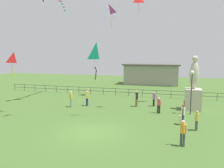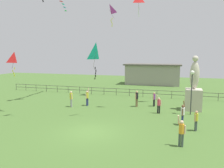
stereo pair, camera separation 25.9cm
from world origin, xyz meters
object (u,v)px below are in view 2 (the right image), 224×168
person_2 (196,119)px  kite_0 (109,10)px  statue_monument (194,92)px  person_4 (87,97)px  person_6 (137,98)px  kite_6 (15,58)px  person_7 (183,113)px  person_1 (181,131)px  kite_1 (139,0)px  person_0 (159,104)px  person_5 (71,98)px  kite_3 (96,53)px  lamppost (192,82)px  person_3 (154,98)px

person_2 → kite_0: (-9.71, 10.31, 10.02)m
statue_monument → person_4: 10.89m
person_6 → kite_6: 12.62m
kite_0 → person_7: bearing=-46.3°
person_1 → kite_1: bearing=116.6°
person_0 → kite_6: bearing=-166.7°
person_5 → kite_3: 6.82m
statue_monument → kite_6: bearing=-161.9°
lamppost → kite_3: 9.02m
person_7 → kite_0: 16.15m
lamppost → kite_0: (-9.59, 5.80, 7.89)m
person_6 → person_3: bearing=21.8°
person_0 → kite_1: (-2.24, 1.06, 9.74)m
statue_monument → kite_1: (-5.41, -1.19, 8.84)m
statue_monument → person_6: 5.68m
person_3 → person_5: (-8.31, -2.74, 0.10)m
person_6 → kite_6: bearing=-154.4°
person_4 → kite_6: bearing=-143.8°
person_6 → kite_3: 7.35m
statue_monument → kite_6: size_ratio=2.35×
person_6 → kite_3: (-2.61, -5.04, 4.67)m
statue_monument → kite_0: (-9.91, 4.01, 9.08)m
person_4 → lamppost: bearing=-2.8°
person_3 → kite_1: kite_1 is taller
person_0 → statue_monument: bearing=35.3°
person_6 → person_4: bearing=-168.3°
person_5 → lamppost: bearing=2.2°
kite_3 → kite_6: kite_3 is taller
person_4 → person_7: 10.45m
kite_0 → person_4: bearing=-99.4°
lamppost → person_3: bearing=147.3°
person_4 → kite_1: kite_1 is taller
statue_monument → kite_3: (-8.22, -5.25, 3.84)m
person_1 → kite_3: kite_3 is taller
person_4 → person_5: person_4 is taller
person_2 → person_3: bearing=118.5°
person_1 → person_2: (1.07, 3.17, -0.10)m
person_2 → kite_1: 12.20m
person_7 → kite_0: kite_0 is taller
person_4 → kite_6: 8.07m
kite_1 → kite_6: bearing=-159.1°
lamppost → kite_0: 13.71m
lamppost → kite_6: 16.57m
kite_3 → statue_monument: bearing=32.6°
person_5 → person_7: 11.47m
person_6 → kite_6: (-10.75, -5.15, 4.15)m
statue_monument → kite_0: kite_0 is taller
lamppost → kite_0: size_ratio=1.54×
statue_monument → person_5: 12.42m
person_2 → kite_3: (-8.02, 1.05, 4.78)m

